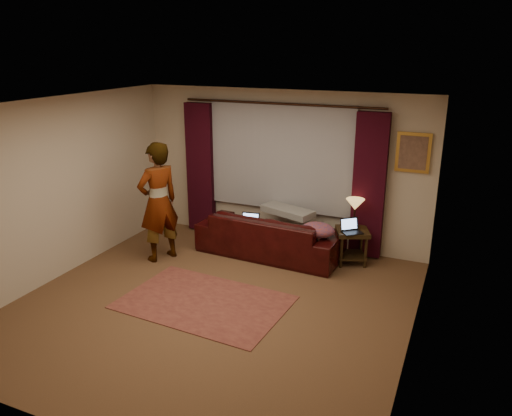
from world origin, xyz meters
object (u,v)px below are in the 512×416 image
Objects in this scene: sofa at (270,227)px; person at (158,202)px; laptop_sofa at (249,221)px; laptop_table at (353,226)px; end_table at (352,246)px; tiffany_lamp at (355,213)px.

sofa is 1.82m from person.
laptop_sofa is 1.46m from person.
sofa is 1.34m from laptop_table.
laptop_table reaches higher than end_table.
laptop_table is at bearing -174.59° from sofa.
sofa reaches higher than laptop_sofa.
end_table is at bearing 3.33° from laptop_sofa.
laptop_sofa is 1.67m from tiffany_lamp.
laptop_sofa is at bearing 29.32° from sofa.
person reaches higher than laptop_sofa.
tiffany_lamp is (1.29, 0.33, 0.31)m from sofa.
sofa is at bearing -165.75° from tiffany_lamp.
tiffany_lamp reaches higher than sofa.
laptop_table is 0.17× the size of person.
laptop_sofa is 0.17× the size of person.
person reaches higher than end_table.
tiffany_lamp is (1.59, 0.48, 0.21)m from laptop_sofa.
tiffany_lamp reaches higher than end_table.
tiffany_lamp is 0.24× the size of person.
laptop_sofa is at bearing 146.45° from laptop_table.
sofa is at bearing 17.40° from laptop_sofa.
person is (-2.86, -0.91, 0.29)m from laptop_table.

